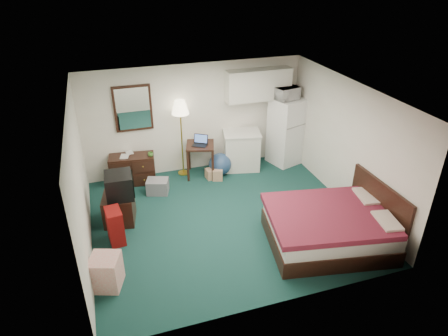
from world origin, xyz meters
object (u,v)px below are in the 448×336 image
object	(u,v)px
desk	(201,160)
tv_stand	(119,208)
kitchen_counter	(241,151)
bed	(328,228)
suitcase	(115,226)
dresser	(133,169)
floor_lamp	(182,139)
fridge	(286,131)

from	to	relation	value
desk	tv_stand	bearing A→B (deg)	-130.64
kitchen_counter	tv_stand	xyz separation A→B (m)	(-2.96, -1.33, -0.16)
bed	suitcase	xyz separation A→B (m)	(-3.54, 1.19, 0.00)
dresser	suitcase	size ratio (longest dim) A/B	1.47
floor_lamp	desk	xyz separation A→B (m)	(0.37, -0.20, -0.50)
kitchen_counter	floor_lamp	bearing A→B (deg)	-173.18
fridge	suitcase	size ratio (longest dim) A/B	2.45
floor_lamp	desk	distance (m)	0.65
floor_lamp	kitchen_counter	world-z (taller)	floor_lamp
floor_lamp	suitcase	bearing A→B (deg)	-128.73
bed	suitcase	world-z (taller)	suitcase
suitcase	floor_lamp	bearing A→B (deg)	44.79
desk	kitchen_counter	distance (m)	1.02
bed	dresser	bearing A→B (deg)	143.12
kitchen_counter	suitcase	distance (m)	3.65
fridge	tv_stand	bearing A→B (deg)	179.77
floor_lamp	bed	distance (m)	3.82
bed	fridge	bearing A→B (deg)	88.44
desk	fridge	xyz separation A→B (m)	(2.13, 0.03, 0.42)
dresser	desk	bearing A→B (deg)	3.08
desk	dresser	bearing A→B (deg)	-168.70
desk	fridge	distance (m)	2.17
tv_stand	bed	bearing A→B (deg)	-17.78
fridge	kitchen_counter	bearing A→B (deg)	160.47
kitchen_counter	tv_stand	distance (m)	3.25
desk	fridge	bearing A→B (deg)	16.80
tv_stand	floor_lamp	bearing A→B (deg)	53.43
kitchen_counter	tv_stand	size ratio (longest dim) A/B	1.45
dresser	kitchen_counter	size ratio (longest dim) A/B	1.10
dresser	desk	world-z (taller)	desk
bed	tv_stand	bearing A→B (deg)	162.11
dresser	floor_lamp	size ratio (longest dim) A/B	0.55
kitchen_counter	fridge	bearing A→B (deg)	11.05
bed	tv_stand	size ratio (longest dim) A/B	3.34
floor_lamp	bed	world-z (taller)	floor_lamp
bed	suitcase	distance (m)	3.73
floor_lamp	fridge	distance (m)	2.51
desk	suitcase	size ratio (longest dim) A/B	1.18
desk	bed	size ratio (longest dim) A/B	0.38
suitcase	kitchen_counter	bearing A→B (deg)	26.11
dresser	bed	distance (m)	4.41
bed	desk	bearing A→B (deg)	125.67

